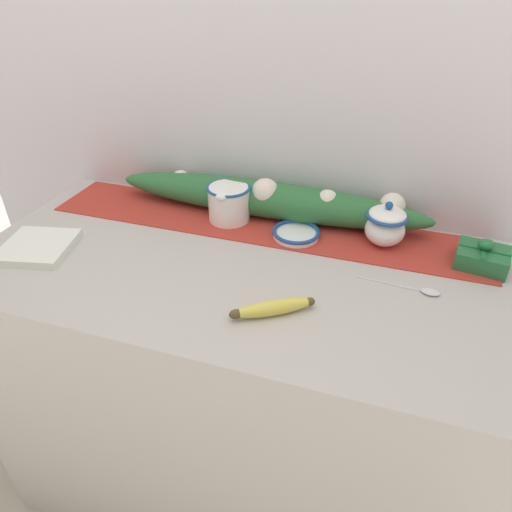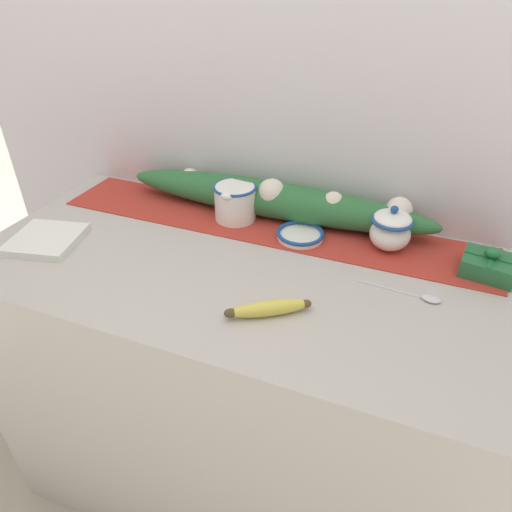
{
  "view_description": "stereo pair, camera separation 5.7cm",
  "coord_description": "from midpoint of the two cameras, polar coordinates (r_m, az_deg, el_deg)",
  "views": [
    {
      "loc": [
        0.33,
        -0.86,
        1.56
      ],
      "look_at": [
        0.06,
        -0.02,
        0.98
      ],
      "focal_mm": 32.0,
      "sensor_mm": 36.0,
      "label": 1
    },
    {
      "loc": [
        0.39,
        -0.84,
        1.56
      ],
      "look_at": [
        0.06,
        -0.02,
        0.98
      ],
      "focal_mm": 32.0,
      "sensor_mm": 36.0,
      "label": 2
    }
  ],
  "objects": [
    {
      "name": "ground_plane",
      "position": [
        1.81,
        -0.69,
        -25.87
      ],
      "size": [
        12.0,
        12.0,
        0.0
      ],
      "primitive_type": "plane",
      "color": "#B2A899"
    },
    {
      "name": "countertop",
      "position": [
        1.44,
        -0.81,
        -16.39
      ],
      "size": [
        1.33,
        0.65,
        0.93
      ],
      "primitive_type": "cube",
      "color": "#B7B2AD",
      "rests_on": "ground_plane"
    },
    {
      "name": "back_wall",
      "position": [
        1.3,
        4.97,
        17.24
      ],
      "size": [
        2.13,
        0.04,
        2.4
      ],
      "primitive_type": "cube",
      "color": "silver",
      "rests_on": "ground_plane"
    },
    {
      "name": "table_runner",
      "position": [
        1.29,
        2.55,
        3.92
      ],
      "size": [
        1.23,
        0.21,
        0.0
      ],
      "primitive_type": "cube",
      "color": "#B23328",
      "rests_on": "countertop"
    },
    {
      "name": "cream_pitcher",
      "position": [
        1.29,
        -1.32,
        6.87
      ],
      "size": [
        0.12,
        0.14,
        0.1
      ],
      "color": "white",
      "rests_on": "countertop"
    },
    {
      "name": "sugar_bowl",
      "position": [
        1.21,
        17.81,
        3.13
      ],
      "size": [
        0.1,
        0.1,
        0.12
      ],
      "color": "white",
      "rests_on": "countertop"
    },
    {
      "name": "small_dish",
      "position": [
        1.22,
        6.89,
        2.66
      ],
      "size": [
        0.13,
        0.13,
        0.02
      ],
      "color": "white",
      "rests_on": "countertop"
    },
    {
      "name": "banana",
      "position": [
        0.96,
        3.26,
        -6.61
      ],
      "size": [
        0.17,
        0.12,
        0.03
      ],
      "rotation": [
        0.0,
        0.0,
        0.57
      ],
      "color": "#DBCC4C",
      "rests_on": "countertop"
    },
    {
      "name": "spoon",
      "position": [
        1.09,
        21.93,
        -4.85
      ],
      "size": [
        0.19,
        0.03,
        0.01
      ],
      "rotation": [
        0.0,
        0.0,
        -0.07
      ],
      "color": "silver",
      "rests_on": "countertop"
    },
    {
      "name": "napkin_stack",
      "position": [
        1.31,
        -23.6,
        1.87
      ],
      "size": [
        0.2,
        0.2,
        0.02
      ],
      "primitive_type": "cube",
      "rotation": [
        0.0,
        0.0,
        0.22
      ],
      "color": "white",
      "rests_on": "countertop"
    },
    {
      "name": "gift_box",
      "position": [
        1.22,
        28.32,
        -1.02
      ],
      "size": [
        0.13,
        0.12,
        0.07
      ],
      "rotation": [
        0.0,
        0.0,
        -0.15
      ],
      "color": "#236638",
      "rests_on": "countertop"
    },
    {
      "name": "poinsettia_garland",
      "position": [
        1.31,
        3.65,
        7.1
      ],
      "size": [
        0.92,
        0.11,
        0.12
      ],
      "color": "#2D6B38",
      "rests_on": "countertop"
    }
  ]
}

